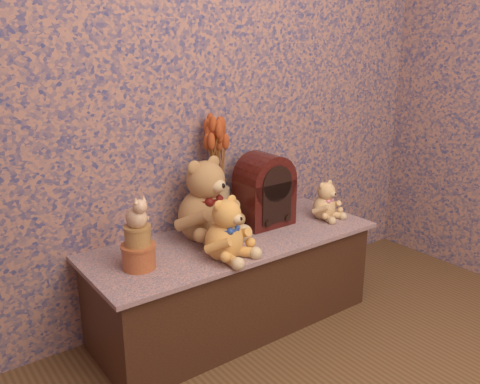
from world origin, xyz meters
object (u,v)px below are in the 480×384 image
at_px(cathedral_radio, 264,189).
at_px(biscuit_tin_lower, 139,257).
at_px(teddy_medium, 224,225).
at_px(teddy_large, 203,195).
at_px(cat_figurine, 136,211).
at_px(teddy_small, 324,198).
at_px(ceramic_vase, 217,208).

bearing_deg(cathedral_radio, biscuit_tin_lower, -172.53).
bearing_deg(teddy_medium, teddy_large, 59.58).
height_order(cathedral_radio, cat_figurine, cathedral_radio).
bearing_deg(biscuit_tin_lower, cat_figurine, 0.00).
height_order(cathedral_radio, biscuit_tin_lower, cathedral_radio).
distance_m(teddy_medium, cat_figurine, 0.38).
xyz_separation_m(teddy_medium, biscuit_tin_lower, (-0.34, 0.12, -0.09)).
bearing_deg(cat_figurine, teddy_large, 11.09).
relative_size(teddy_medium, teddy_small, 1.35).
relative_size(teddy_large, ceramic_vase, 2.03).
height_order(teddy_medium, teddy_small, teddy_medium).
bearing_deg(ceramic_vase, cat_figurine, -159.06).
relative_size(teddy_medium, cat_figurine, 2.13).
xyz_separation_m(teddy_large, teddy_small, (0.65, -0.15, -0.10)).
distance_m(teddy_medium, biscuit_tin_lower, 0.37).
height_order(teddy_small, cat_figurine, cat_figurine).
relative_size(teddy_small, biscuit_tin_lower, 1.56).
distance_m(ceramic_vase, cat_figurine, 0.58).
bearing_deg(cat_figurine, teddy_small, -8.17).
bearing_deg(cathedral_radio, teddy_small, -20.60).
distance_m(teddy_large, teddy_small, 0.67).
bearing_deg(biscuit_tin_lower, teddy_small, -0.96).
bearing_deg(teddy_small, cat_figurine, 170.47).
bearing_deg(teddy_medium, ceramic_vase, 42.37).
relative_size(cathedral_radio, ceramic_vase, 1.79).
xyz_separation_m(teddy_large, ceramic_vase, (0.12, 0.07, -0.10)).
xyz_separation_m(teddy_large, cat_figurine, (-0.40, -0.13, 0.04)).
relative_size(teddy_large, teddy_medium, 1.43).
distance_m(teddy_medium, ceramic_vase, 0.36).
relative_size(teddy_large, cat_figurine, 3.04).
distance_m(cathedral_radio, biscuit_tin_lower, 0.75).
bearing_deg(cat_figurine, teddy_medium, -25.90).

